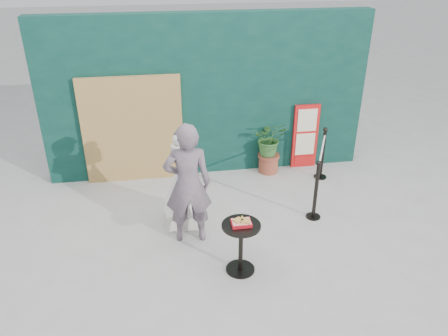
{
  "coord_description": "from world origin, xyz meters",
  "views": [
    {
      "loc": [
        -0.93,
        -4.59,
        4.02
      ],
      "look_at": [
        0.0,
        1.2,
        1.0
      ],
      "focal_mm": 35.0,
      "sensor_mm": 36.0,
      "label": 1
    }
  ],
  "objects": [
    {
      "name": "planter",
      "position": [
        1.15,
        2.84,
        0.62
      ],
      "size": [
        0.63,
        0.54,
        1.06
      ],
      "color": "#974531",
      "rests_on": "ground"
    },
    {
      "name": "back_wall",
      "position": [
        0.0,
        3.15,
        1.5
      ],
      "size": [
        6.0,
        0.3,
        3.0
      ],
      "primitive_type": "cube",
      "color": "#0A2D28",
      "rests_on": "ground"
    },
    {
      "name": "ground",
      "position": [
        0.0,
        0.0,
        0.0
      ],
      "size": [
        60.0,
        60.0,
        0.0
      ],
      "primitive_type": "plane",
      "color": "#ADAAA5",
      "rests_on": "ground"
    },
    {
      "name": "statue",
      "position": [
        -0.65,
        1.33,
        0.64
      ],
      "size": [
        0.61,
        0.61,
        1.56
      ],
      "color": "white",
      "rests_on": "ground"
    },
    {
      "name": "food_basket",
      "position": [
        0.04,
        0.04,
        0.79
      ],
      "size": [
        0.26,
        0.19,
        0.11
      ],
      "color": "red",
      "rests_on": "cafe_table"
    },
    {
      "name": "stanchion_barrier",
      "position": [
        1.78,
        1.79,
        0.49
      ],
      "size": [
        0.84,
        1.54,
        1.03
      ],
      "color": "black",
      "rests_on": "ground"
    },
    {
      "name": "bamboo_fence",
      "position": [
        -1.4,
        2.94,
        1.0
      ],
      "size": [
        1.8,
        0.08,
        2.0
      ],
      "primitive_type": "cube",
      "color": "tan",
      "rests_on": "ground"
    },
    {
      "name": "woman",
      "position": [
        -0.58,
        0.89,
        0.94
      ],
      "size": [
        0.71,
        0.48,
        1.88
      ],
      "primitive_type": "imported",
      "rotation": [
        0.0,
        0.0,
        3.09
      ],
      "color": "slate",
      "rests_on": "ground"
    },
    {
      "name": "menu_board",
      "position": [
        1.9,
        2.95,
        0.65
      ],
      "size": [
        0.5,
        0.07,
        1.3
      ],
      "color": "red",
      "rests_on": "ground"
    },
    {
      "name": "cafe_table",
      "position": [
        0.04,
        0.04,
        0.5
      ],
      "size": [
        0.52,
        0.52,
        0.75
      ],
      "color": "black",
      "rests_on": "ground"
    }
  ]
}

